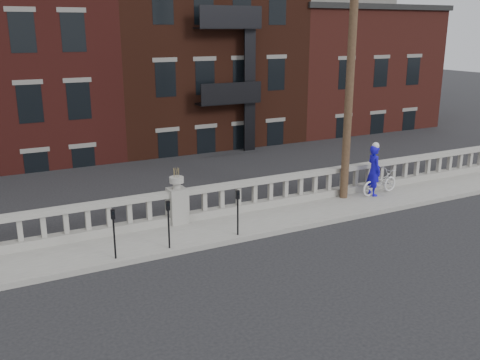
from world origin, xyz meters
name	(u,v)px	position (x,y,z in m)	size (l,w,h in m)	color
ground	(235,277)	(0.00, 0.00, 0.00)	(120.00, 120.00, 0.00)	black
sidewalk	(190,234)	(0.00, 3.00, 0.07)	(32.00, 2.20, 0.15)	gray
balustrade	(177,207)	(0.00, 3.95, 0.64)	(28.00, 0.34, 1.03)	gray
planter_pedestal	(177,202)	(0.00, 3.95, 0.83)	(0.55, 0.55, 1.76)	gray
lower_level	(71,86)	(0.56, 23.04, 2.63)	(80.00, 44.00, 20.80)	#605E59
utility_pole	(351,52)	(6.20, 3.60, 5.24)	(1.60, 0.28, 10.00)	#422D1E
parking_meter_b	(114,228)	(-2.45, 2.15, 1.00)	(0.10, 0.09, 1.36)	black
parking_meter_c	(168,219)	(-0.95, 2.15, 1.00)	(0.10, 0.09, 1.36)	black
parking_meter_d	(238,207)	(1.18, 2.15, 1.00)	(0.10, 0.09, 1.36)	black
bicycle	(380,182)	(7.63, 3.35, 0.59)	(0.58, 1.67, 0.88)	silver
cyclist	(374,170)	(7.32, 3.36, 1.07)	(0.67, 0.44, 1.84)	#150CBD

